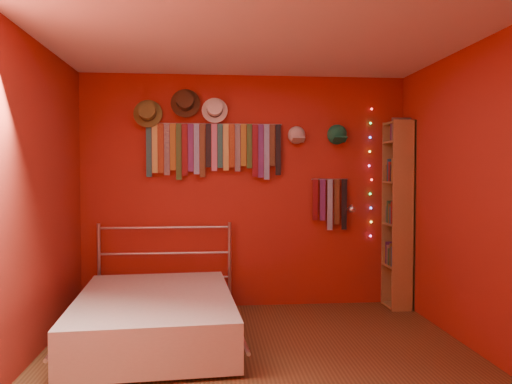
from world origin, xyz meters
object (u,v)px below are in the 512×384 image
object	(u,v)px
tie_rack	(214,147)
reading_lamp	(351,209)
bookshelf	(401,213)
bed	(155,316)

from	to	relation	value
tie_rack	reading_lamp	size ratio (longest dim) A/B	4.71
bookshelf	bed	xyz separation A→B (m)	(-2.52, -0.85, -0.80)
reading_lamp	bookshelf	bearing A→B (deg)	1.83
reading_lamp	bookshelf	size ratio (longest dim) A/B	0.15
tie_rack	bookshelf	bearing A→B (deg)	-4.42
reading_lamp	bed	bearing A→B (deg)	-157.04
bookshelf	tie_rack	bearing A→B (deg)	175.58
tie_rack	bookshelf	distance (m)	2.13
reading_lamp	bookshelf	world-z (taller)	bookshelf
tie_rack	reading_lamp	bearing A→B (deg)	-6.81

